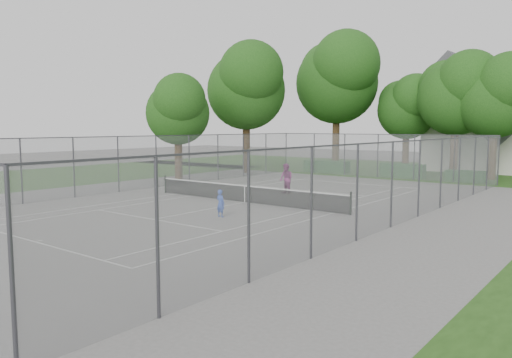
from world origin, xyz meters
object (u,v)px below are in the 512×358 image
Objects in this scene: girl_player at (221,203)px; tennis_net at (245,193)px; house at (480,124)px; woman_player at (286,179)px.

tennis_net is at bearing -63.38° from girl_player.
house is 33.05m from girl_player.
tennis_net is at bearing -99.51° from house.
girl_player is at bearing -95.06° from house.
tennis_net is 4.14m from woman_player.
woman_player reaches higher than tennis_net.
house is (4.80, 28.65, 3.87)m from tennis_net.
woman_player is (-2.00, 8.18, 0.31)m from girl_player.
house is 25.25m from woman_player.
girl_player is (1.90, -4.06, 0.12)m from tennis_net.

